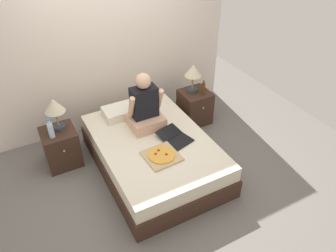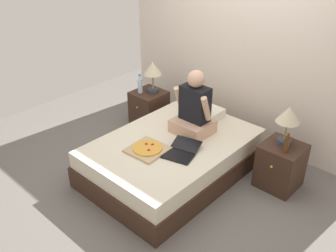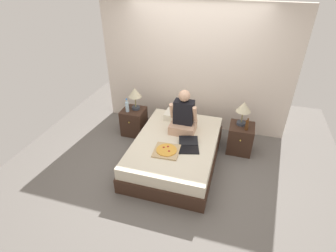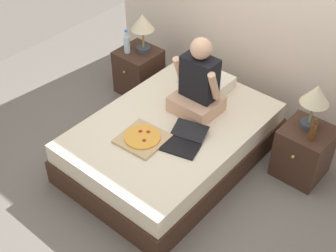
# 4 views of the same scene
# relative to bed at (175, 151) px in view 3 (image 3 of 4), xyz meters

# --- Properties ---
(ground_plane) EXTENTS (5.76, 5.76, 0.00)m
(ground_plane) POSITION_rel_bed_xyz_m (0.00, 0.00, -0.23)
(ground_plane) COLOR #66605B
(wall_back) EXTENTS (3.76, 0.12, 2.50)m
(wall_back) POSITION_rel_bed_xyz_m (0.00, 1.36, 1.02)
(wall_back) COLOR beige
(wall_back) RESTS_ON ground
(bed) EXTENTS (1.39, 2.00, 0.47)m
(bed) POSITION_rel_bed_xyz_m (0.00, 0.00, 0.00)
(bed) COLOR #382319
(bed) RESTS_ON ground
(nightstand_left) EXTENTS (0.44, 0.47, 0.54)m
(nightstand_left) POSITION_rel_bed_xyz_m (-1.06, 0.67, 0.04)
(nightstand_left) COLOR #382319
(nightstand_left) RESTS_ON ground
(lamp_on_left_nightstand) EXTENTS (0.26, 0.26, 0.45)m
(lamp_on_left_nightstand) POSITION_rel_bed_xyz_m (-1.02, 0.72, 0.63)
(lamp_on_left_nightstand) COLOR #333842
(lamp_on_left_nightstand) RESTS_ON nightstand_left
(water_bottle) EXTENTS (0.07, 0.07, 0.28)m
(water_bottle) POSITION_rel_bed_xyz_m (-1.14, 0.58, 0.42)
(water_bottle) COLOR silver
(water_bottle) RESTS_ON nightstand_left
(nightstand_right) EXTENTS (0.44, 0.47, 0.54)m
(nightstand_right) POSITION_rel_bed_xyz_m (1.06, 0.67, 0.04)
(nightstand_right) COLOR #382319
(nightstand_right) RESTS_ON ground
(lamp_on_right_nightstand) EXTENTS (0.26, 0.26, 0.45)m
(lamp_on_right_nightstand) POSITION_rel_bed_xyz_m (1.03, 0.72, 0.63)
(lamp_on_right_nightstand) COLOR #333842
(lamp_on_right_nightstand) RESTS_ON nightstand_right
(beer_bottle) EXTENTS (0.06, 0.06, 0.23)m
(beer_bottle) POSITION_rel_bed_xyz_m (1.13, 0.57, 0.40)
(beer_bottle) COLOR #512D14
(beer_bottle) RESTS_ON nightstand_right
(pillow) EXTENTS (0.52, 0.34, 0.12)m
(pillow) POSITION_rel_bed_xyz_m (-0.14, 0.72, 0.30)
(pillow) COLOR silver
(pillow) RESTS_ON bed
(person_seated) EXTENTS (0.47, 0.40, 0.78)m
(person_seated) POSITION_rel_bed_xyz_m (0.05, 0.32, 0.52)
(person_seated) COLOR tan
(person_seated) RESTS_ON bed
(laptop) EXTENTS (0.41, 0.48, 0.07)m
(laptop) POSITION_rel_bed_xyz_m (0.26, -0.15, 0.26)
(laptop) COLOR black
(laptop) RESTS_ON bed
(pizza_box) EXTENTS (0.42, 0.42, 0.05)m
(pizza_box) POSITION_rel_bed_xyz_m (-0.06, -0.35, 0.26)
(pizza_box) COLOR tan
(pizza_box) RESTS_ON bed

